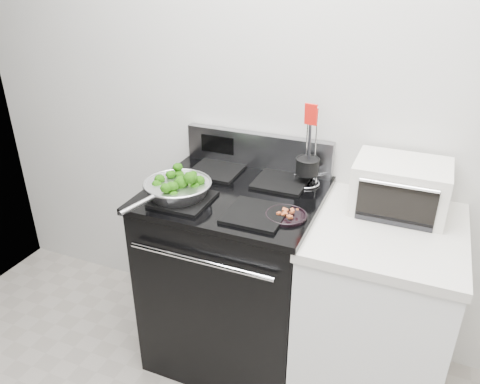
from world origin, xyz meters
The scene contains 8 objects.
back_wall centered at (0.00, 1.75, 1.35)m, with size 4.00×0.02×2.70m, color silver.
gas_range centered at (-0.30, 1.41, 0.49)m, with size 0.79×0.69×1.13m.
counter centered at (0.39, 1.41, 0.46)m, with size 0.62×0.68×0.92m.
skillet centered at (-0.50, 1.25, 1.00)m, with size 0.30×0.47×0.07m.
broccoli_pile centered at (-0.50, 1.26, 1.02)m, with size 0.24×0.24×0.08m, color black, non-canonical shape.
bacon_plate centered at (-0.01, 1.28, 0.97)m, with size 0.17×0.17×0.04m.
utensil_holder centered at (-0.02, 1.61, 1.02)m, with size 0.13×0.13×0.39m.
toaster_oven centered at (0.40, 1.57, 1.03)m, with size 0.39×0.30×0.22m.
Camera 1 is at (0.46, -0.34, 1.90)m, focal length 35.00 mm.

